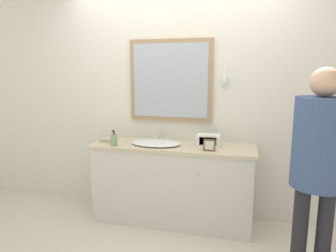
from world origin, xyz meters
The scene contains 9 objects.
ground_plane centered at (0.00, 0.00, 0.00)m, with size 14.00×14.00×0.00m, color beige.
wall_back centered at (0.00, 0.57, 1.28)m, with size 8.00×0.18×2.55m.
vanity_counter centered at (0.00, 0.28, 0.43)m, with size 1.72×0.53×0.86m.
sink_basin centered at (-0.18, 0.26, 0.87)m, with size 0.53×0.40×0.19m.
soap_bottle centered at (-0.59, 0.10, 0.92)m, with size 0.07×0.07×0.16m.
appliance_box centered at (0.37, 0.34, 0.92)m, with size 0.24×0.12×0.12m.
picture_frame centered at (0.40, 0.13, 0.91)m, with size 0.12×0.01×0.12m.
hand_towel_near_sink centered at (-0.72, 0.25, 0.87)m, with size 0.17×0.11×0.04m.
person centered at (1.26, -0.36, 1.02)m, with size 0.38×0.38×1.65m.
Camera 1 is at (0.72, -2.69, 1.61)m, focal length 32.00 mm.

